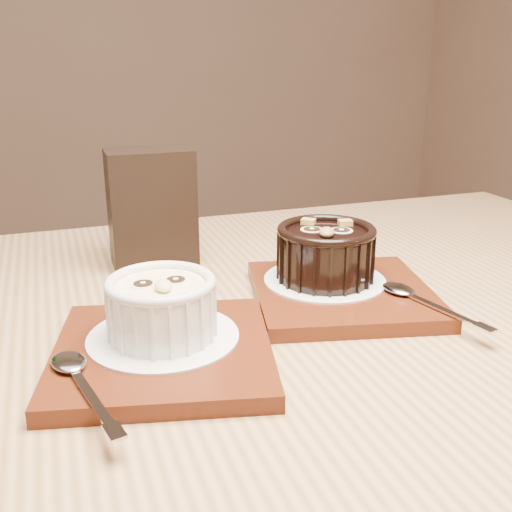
{
  "coord_description": "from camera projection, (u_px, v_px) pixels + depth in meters",
  "views": [
    {
      "loc": [
        -0.09,
        -0.74,
        1.0
      ],
      "look_at": [
        0.07,
        -0.23,
        0.81
      ],
      "focal_mm": 42.0,
      "sensor_mm": 36.0,
      "label": 1
    }
  ],
  "objects": [
    {
      "name": "spoon_left",
      "position": [
        82.0,
        381.0,
        0.44
      ],
      "size": [
        0.06,
        0.14,
        0.01
      ],
      "primitive_type": null,
      "rotation": [
        0.0,
        0.0,
        0.26
      ],
      "color": "#B7B9C0",
      "rests_on": "tray_left"
    },
    {
      "name": "doily_right",
      "position": [
        325.0,
        280.0,
        0.64
      ],
      "size": [
        0.13,
        0.13,
        0.0
      ],
      "primitive_type": "cylinder",
      "color": "white",
      "rests_on": "tray_right"
    },
    {
      "name": "spoon_right",
      "position": [
        424.0,
        300.0,
        0.58
      ],
      "size": [
        0.06,
        0.14,
        0.01
      ],
      "primitive_type": null,
      "rotation": [
        0.0,
        0.0,
        0.26
      ],
      "color": "#B7B9C0",
      "rests_on": "tray_right"
    },
    {
      "name": "table",
      "position": [
        248.0,
        410.0,
        0.6
      ],
      "size": [
        1.23,
        0.84,
        0.75
      ],
      "rotation": [
        0.0,
        0.0,
        0.04
      ],
      "color": "olive",
      "rests_on": "ground"
    },
    {
      "name": "ramekin_dark",
      "position": [
        326.0,
        250.0,
        0.63
      ],
      "size": [
        0.1,
        0.1,
        0.06
      ],
      "rotation": [
        0.0,
        0.0,
        -0.42
      ],
      "color": "black",
      "rests_on": "doily_right"
    },
    {
      "name": "doily_left",
      "position": [
        163.0,
        336.0,
        0.51
      ],
      "size": [
        0.13,
        0.13,
        0.0
      ],
      "primitive_type": "cylinder",
      "color": "white",
      "rests_on": "tray_left"
    },
    {
      "name": "tray_left",
      "position": [
        163.0,
        352.0,
        0.5
      ],
      "size": [
        0.21,
        0.21,
        0.01
      ],
      "primitive_type": "cube",
      "rotation": [
        0.0,
        0.0,
        -0.19
      ],
      "color": "#501F0D",
      "rests_on": "table"
    },
    {
      "name": "tray_right",
      "position": [
        342.0,
        294.0,
        0.63
      ],
      "size": [
        0.21,
        0.21,
        0.01
      ],
      "primitive_type": "cube",
      "rotation": [
        0.0,
        0.0,
        -0.19
      ],
      "color": "#501F0D",
      "rests_on": "table"
    },
    {
      "name": "condiment_stand",
      "position": [
        152.0,
        208.0,
        0.72
      ],
      "size": [
        0.1,
        0.06,
        0.14
      ],
      "primitive_type": "cube",
      "rotation": [
        0.0,
        0.0,
        0.03
      ],
      "color": "black",
      "rests_on": "table"
    },
    {
      "name": "ramekin_white",
      "position": [
        162.0,
        305.0,
        0.5
      ],
      "size": [
        0.09,
        0.09,
        0.06
      ],
      "rotation": [
        0.0,
        0.0,
        0.03
      ],
      "color": "white",
      "rests_on": "doily_left"
    }
  ]
}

